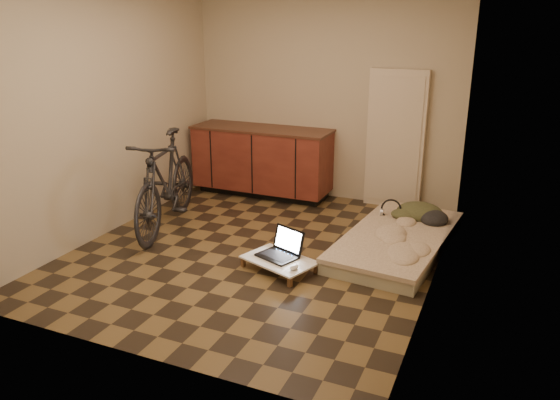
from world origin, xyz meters
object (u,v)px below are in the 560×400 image
at_px(laptop, 281,251).
at_px(lap_desk, 279,260).
at_px(bicycle, 166,177).
at_px(futon, 397,241).

bearing_deg(laptop, lap_desk, -57.08).
bearing_deg(bicycle, lap_desk, -32.01).
bearing_deg(laptop, futon, 64.13).
height_order(lap_desk, laptop, laptop).
bearing_deg(lap_desk, laptop, 121.46).
relative_size(bicycle, futon, 0.92).
distance_m(futon, laptop, 1.28).
bearing_deg(laptop, bicycle, -173.66).
relative_size(lap_desk, laptop, 1.69).
distance_m(bicycle, lap_desk, 1.74).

